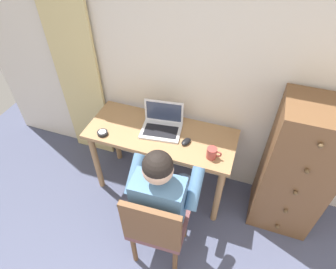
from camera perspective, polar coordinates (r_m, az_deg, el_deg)
The scene contains 10 objects.
wall_back at distance 2.32m, azimuth 11.65°, elevation 12.43°, with size 4.80×0.05×2.50m, color beige.
curtain_panel at distance 2.80m, azimuth -18.30°, elevation 13.84°, with size 0.46×0.03×2.25m, color #CCB77A.
desk at distance 2.52m, azimuth -1.40°, elevation -1.61°, with size 1.29×0.53×0.75m.
dresser at distance 2.52m, azimuth 24.37°, elevation -6.52°, with size 0.51×0.47×1.28m.
chair at distance 2.20m, azimuth -2.29°, elevation -17.90°, with size 0.44×0.42×0.88m.
person_seated at distance 2.13m, azimuth -0.85°, elevation -11.43°, with size 0.54×0.60×1.19m.
laptop at distance 2.45m, azimuth -1.21°, elevation 2.09°, with size 0.37×0.29×0.24m.
computer_mouse at distance 2.34m, azimuth 3.68°, elevation -1.44°, with size 0.06×0.10×0.03m, color black.
desk_clock at distance 2.48m, azimuth -13.06°, elevation 0.31°, with size 0.09×0.09×0.03m.
coffee_mug at distance 2.23m, azimuth 8.85°, elevation -3.71°, with size 0.12×0.08×0.09m.
Camera 1 is at (0.21, 0.21, 2.42)m, focal length 30.26 mm.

